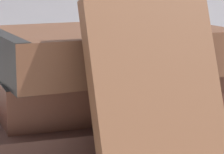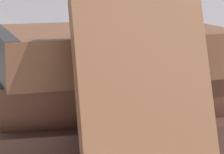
{
  "view_description": "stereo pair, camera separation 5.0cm",
  "coord_description": "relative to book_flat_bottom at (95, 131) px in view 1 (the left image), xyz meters",
  "views": [
    {
      "loc": [
        -0.11,
        -0.42,
        0.17
      ],
      "look_at": [
        0.05,
        0.01,
        0.07
      ],
      "focal_mm": 85.0,
      "sensor_mm": 36.0,
      "label": 1
    },
    {
      "loc": [
        -0.06,
        -0.44,
        0.17
      ],
      "look_at": [
        0.05,
        0.01,
        0.07
      ],
      "focal_mm": 85.0,
      "sensor_mm": 36.0,
      "label": 2
    }
  ],
  "objects": [
    {
      "name": "book_leaning_front",
      "position": [
        0.01,
        -0.1,
        0.05
      ],
      "size": [
        0.1,
        0.07,
        0.15
      ],
      "rotation": [
        -0.37,
        0.0,
        0.0
      ],
      "color": "brown",
      "rests_on": "ground_plane"
    },
    {
      "name": "book_flat_bottom",
      "position": [
        0.0,
        0.0,
        0.0
      ],
      "size": [
        0.24,
        0.16,
        0.04
      ],
      "rotation": [
        0.0,
        0.0,
        -0.05
      ],
      "color": "#331E19",
      "rests_on": "ground_plane"
    },
    {
      "name": "book_flat_top",
      "position": [
        0.01,
        0.0,
        0.08
      ],
      "size": [
        0.21,
        0.15,
        0.04
      ],
      "rotation": [
        0.0,
        0.0,
        0.06
      ],
      "color": "#4C2D1E",
      "rests_on": "book_flat_middle"
    },
    {
      "name": "reading_glasses",
      "position": [
        -0.05,
        0.13,
        -0.02
      ],
      "size": [
        0.1,
        0.06,
        0.0
      ],
      "rotation": [
        0.0,
        0.0,
        -0.15
      ],
      "color": "#4C3828",
      "rests_on": "ground_plane"
    },
    {
      "name": "pocket_watch",
      "position": [
        0.05,
        -0.03,
        0.1
      ],
      "size": [
        0.06,
        0.06,
        0.01
      ],
      "color": "silver",
      "rests_on": "book_flat_top"
    },
    {
      "name": "book_flat_middle",
      "position": [
        0.01,
        0.01,
        0.04
      ],
      "size": [
        0.21,
        0.14,
        0.04
      ],
      "rotation": [
        0.0,
        0.0,
        -0.01
      ],
      "color": "#422319",
      "rests_on": "book_flat_bottom"
    }
  ]
}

